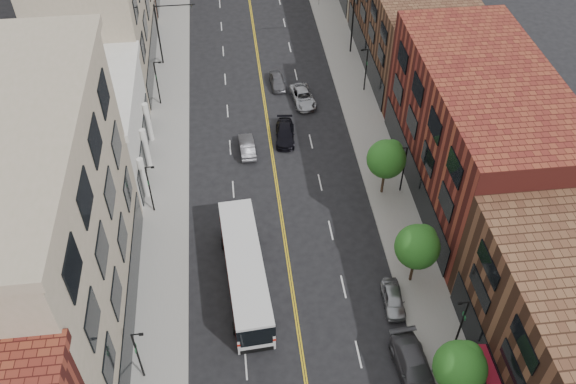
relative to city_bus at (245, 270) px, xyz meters
name	(u,v)px	position (x,y,z in m)	size (l,w,h in m)	color
sidewalk_left	(169,132)	(-6.47, 19.93, -1.79)	(4.00, 110.00, 0.15)	gray
sidewalk_right	(364,118)	(13.53, 19.93, -1.79)	(4.00, 110.00, 0.15)	gray
bldg_l_tanoffice	(31,243)	(-13.47, -2.07, 7.14)	(10.00, 22.00, 18.00)	gray
bldg_l_white	(84,131)	(-13.47, 15.93, 2.14)	(10.00, 14.00, 8.00)	silver
bldg_r_mid	(478,135)	(20.53, 8.93, 4.14)	(10.00, 22.00, 12.00)	maroon
bldg_r_far_a	(412,24)	(20.53, 29.93, 3.14)	(10.00, 20.00, 10.00)	#523020
tree_r_1	(461,366)	(12.92, -11.00, 2.27)	(3.40, 3.40, 5.59)	black
tree_r_2	(418,245)	(12.92, -1.00, 2.27)	(3.40, 3.40, 5.59)	black
tree_r_3	(387,158)	(12.92, 9.00, 2.27)	(3.40, 3.40, 5.59)	black
lamp_l_1	(138,353)	(-7.42, -7.07, 1.11)	(0.81, 0.55, 5.05)	black
lamp_l_2	(150,187)	(-7.42, 8.93, 1.11)	(0.81, 0.55, 5.05)	black
lamp_l_3	(157,81)	(-7.42, 24.93, 1.11)	(0.81, 0.55, 5.05)	black
lamp_r_1	(462,321)	(14.48, -7.07, 1.11)	(0.81, 0.55, 5.05)	black
lamp_r_2	(403,167)	(14.48, 8.93, 1.11)	(0.81, 0.55, 5.05)	black
lamp_r_3	(366,67)	(14.48, 24.93, 1.11)	(0.81, 0.55, 5.05)	black
signal_mast_left	(164,27)	(-6.73, 32.93, 2.78)	(4.49, 0.18, 7.20)	black
signal_mast_right	(347,17)	(13.80, 32.93, 2.78)	(4.49, 0.18, 7.20)	black
city_bus	(245,270)	(0.00, 0.00, 0.00)	(3.61, 12.61, 3.20)	silver
car_parked_mid	(414,368)	(10.93, -8.99, -1.05)	(2.27, 5.59, 1.62)	#49484D
car_parked_far	(393,299)	(10.93, -3.11, -1.22)	(1.51, 3.76, 1.28)	#9B9EA2
car_lane_behind	(247,146)	(1.16, 16.10, -1.21)	(1.39, 3.98, 1.31)	#55545A
car_lane_a	(285,133)	(5.03, 17.66, -1.21)	(1.84, 4.52, 1.31)	black
car_lane_b	(303,97)	(7.61, 23.62, -1.20)	(2.19, 4.75, 1.32)	#A1A3A8
car_lane_c	(277,81)	(5.23, 26.93, -1.22)	(1.51, 3.76, 1.28)	#525258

